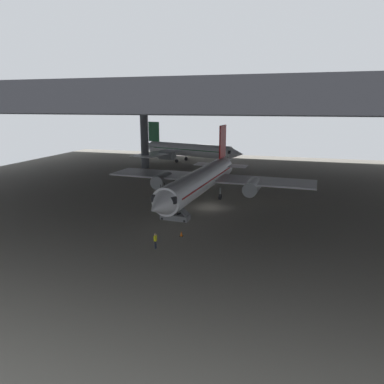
{
  "coord_description": "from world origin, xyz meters",
  "views": [
    {
      "loc": [
        11.98,
        -46.93,
        13.97
      ],
      "look_at": [
        -1.45,
        -1.74,
        2.44
      ],
      "focal_mm": 33.23,
      "sensor_mm": 36.0,
      "label": 1
    }
  ],
  "objects_px": {
    "airplane_main": "(202,180)",
    "crew_worker_near_nose": "(155,240)",
    "traffic_cone_orange": "(181,234)",
    "boarding_stairs": "(175,214)",
    "crew_worker_by_stairs": "(172,202)",
    "airplane_distant": "(187,150)"
  },
  "relations": [
    {
      "from": "boarding_stairs",
      "to": "crew_worker_by_stairs",
      "type": "relative_size",
      "value": 2.55
    },
    {
      "from": "airplane_main",
      "to": "boarding_stairs",
      "type": "bearing_deg",
      "value": -96.28
    },
    {
      "from": "traffic_cone_orange",
      "to": "crew_worker_near_nose",
      "type": "bearing_deg",
      "value": -109.57
    },
    {
      "from": "airplane_main",
      "to": "airplane_distant",
      "type": "bearing_deg",
      "value": 110.74
    },
    {
      "from": "boarding_stairs",
      "to": "traffic_cone_orange",
      "type": "bearing_deg",
      "value": -63.99
    },
    {
      "from": "crew_worker_by_stairs",
      "to": "airplane_distant",
      "type": "relative_size",
      "value": 0.06
    },
    {
      "from": "boarding_stairs",
      "to": "crew_worker_near_nose",
      "type": "height_order",
      "value": "boarding_stairs"
    },
    {
      "from": "airplane_main",
      "to": "crew_worker_near_nose",
      "type": "height_order",
      "value": "airplane_main"
    },
    {
      "from": "crew_worker_near_nose",
      "to": "traffic_cone_orange",
      "type": "xyz_separation_m",
      "value": [
        1.41,
        3.98,
        -0.62
      ]
    },
    {
      "from": "airplane_distant",
      "to": "boarding_stairs",
      "type": "bearing_deg",
      "value": -74.54
    },
    {
      "from": "airplane_main",
      "to": "crew_worker_near_nose",
      "type": "distance_m",
      "value": 18.86
    },
    {
      "from": "crew_worker_near_nose",
      "to": "traffic_cone_orange",
      "type": "distance_m",
      "value": 4.26
    },
    {
      "from": "boarding_stairs",
      "to": "traffic_cone_orange",
      "type": "xyz_separation_m",
      "value": [
        2.65,
        -5.43,
        -0.42
      ]
    },
    {
      "from": "airplane_distant",
      "to": "crew_worker_by_stairs",
      "type": "bearing_deg",
      "value": -75.44
    },
    {
      "from": "crew_worker_by_stairs",
      "to": "traffic_cone_orange",
      "type": "height_order",
      "value": "crew_worker_by_stairs"
    },
    {
      "from": "boarding_stairs",
      "to": "crew_worker_near_nose",
      "type": "distance_m",
      "value": 9.49
    },
    {
      "from": "crew_worker_by_stairs",
      "to": "airplane_main",
      "type": "bearing_deg",
      "value": 62.27
    },
    {
      "from": "crew_worker_by_stairs",
      "to": "airplane_distant",
      "type": "height_order",
      "value": "airplane_distant"
    },
    {
      "from": "traffic_cone_orange",
      "to": "crew_worker_by_stairs",
      "type": "bearing_deg",
      "value": 115.25
    },
    {
      "from": "traffic_cone_orange",
      "to": "boarding_stairs",
      "type": "bearing_deg",
      "value": 116.01
    },
    {
      "from": "crew_worker_by_stairs",
      "to": "boarding_stairs",
      "type": "bearing_deg",
      "value": -65.81
    },
    {
      "from": "airplane_main",
      "to": "boarding_stairs",
      "type": "xyz_separation_m",
      "value": [
        -1.02,
        -9.31,
        -2.58
      ]
    }
  ]
}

